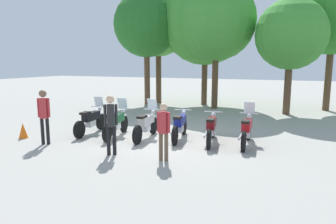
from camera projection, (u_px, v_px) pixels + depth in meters
ground_plane at (163, 139)px, 10.75m from camera, size 80.00×80.00×0.00m
motorcycle_0 at (91, 120)px, 11.52m from camera, size 0.62×2.19×1.37m
motorcycle_1 at (116, 123)px, 11.06m from camera, size 0.63×2.18×1.37m
motorcycle_2 at (146, 124)px, 10.76m from camera, size 0.62×2.19×1.37m
motorcycle_3 at (180, 125)px, 10.66m from camera, size 0.62×2.18×0.99m
motorcycle_4 at (211, 128)px, 10.20m from camera, size 0.62×2.18×0.99m
motorcycle_5 at (247, 130)px, 9.91m from camera, size 0.62×2.19×1.37m
person_0 at (164, 128)px, 8.24m from camera, size 0.41×0.23×1.61m
person_1 at (44, 112)px, 9.88m from camera, size 0.40×0.32×1.82m
person_2 at (111, 120)px, 8.75m from camera, size 0.38×0.32×1.77m
tree_0 at (147, 25)px, 18.85m from camera, size 4.09×4.09×7.10m
tree_1 at (158, 26)px, 19.60m from camera, size 3.96×3.96×7.04m
tree_2 at (206, 20)px, 18.62m from camera, size 5.55×5.55×8.07m
tree_3 at (216, 21)px, 17.17m from camera, size 4.49×4.49×7.28m
tree_4 at (291, 35)px, 15.29m from camera, size 3.59×3.59×5.90m
tree_5 at (334, 14)px, 16.33m from camera, size 4.40×4.40×7.51m
traffic_cone at (23, 131)px, 10.85m from camera, size 0.32×0.32×0.55m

